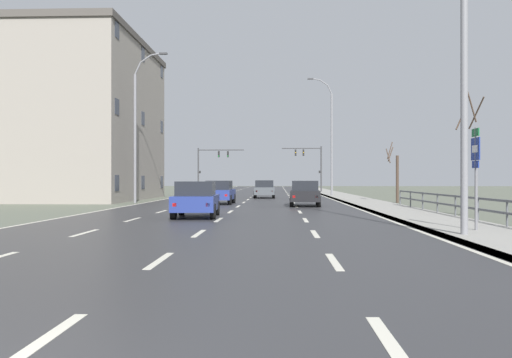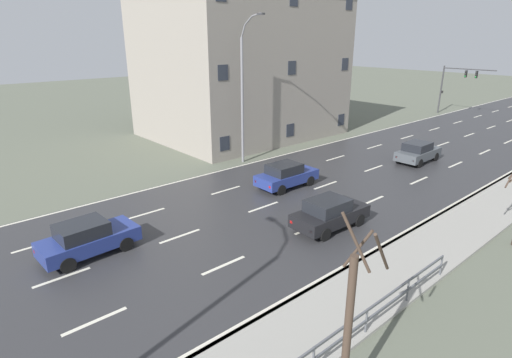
{
  "view_description": "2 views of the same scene",
  "coord_description": "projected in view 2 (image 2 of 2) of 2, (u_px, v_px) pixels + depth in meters",
  "views": [
    {
      "loc": [
        2.38,
        -3.28,
        1.66
      ],
      "look_at": [
        -0.43,
        66.47,
        1.7
      ],
      "focal_mm": 37.5,
      "sensor_mm": 36.0,
      "label": 1
    },
    {
      "loc": [
        15.64,
        14.81,
        9.09
      ],
      "look_at": [
        0.0,
        28.44,
        1.82
      ],
      "focal_mm": 28.64,
      "sensor_mm": 36.0,
      "label": 2
    }
  ],
  "objects": [
    {
      "name": "car_near_left",
      "position": [
        330.0,
        213.0,
        20.22
      ],
      "size": [
        1.97,
        4.17,
        1.57
      ],
      "rotation": [
        0.0,
        0.0,
        -0.04
      ],
      "color": "black",
      "rests_on": "ground"
    },
    {
      "name": "street_lamp_left_bank",
      "position": [
        243.0,
        93.0,
        29.46
      ],
      "size": [
        2.38,
        0.24,
        10.56
      ],
      "color": "slate",
      "rests_on": "ground"
    },
    {
      "name": "ground_plane",
      "position": [
        429.0,
        150.0,
        34.73
      ],
      "size": [
        160.0,
        160.0,
        0.12
      ],
      "color": "#5B6051"
    },
    {
      "name": "car_far_right",
      "position": [
        87.0,
        238.0,
        17.71
      ],
      "size": [
        2.0,
        4.18,
        1.57
      ],
      "rotation": [
        0.0,
        0.0,
        0.05
      ],
      "color": "navy",
      "rests_on": "ground"
    },
    {
      "name": "brick_building",
      "position": [
        241.0,
        65.0,
        38.37
      ],
      "size": [
        13.55,
        16.88,
        12.95
      ],
      "color": "gray",
      "rests_on": "ground"
    },
    {
      "name": "car_mid_centre",
      "position": [
        286.0,
        175.0,
        25.76
      ],
      "size": [
        1.9,
        4.13,
        1.57
      ],
      "rotation": [
        0.0,
        0.0,
        -0.02
      ],
      "color": "navy",
      "rests_on": "ground"
    },
    {
      "name": "car_distant",
      "position": [
        418.0,
        152.0,
        30.9
      ],
      "size": [
        1.91,
        4.14,
        1.57
      ],
      "rotation": [
        0.0,
        0.0,
        0.02
      ],
      "color": "#474C51",
      "rests_on": "ground"
    },
    {
      "name": "traffic_signal_left",
      "position": [
        455.0,
        81.0,
        48.84
      ],
      "size": [
        6.03,
        0.36,
        5.72
      ],
      "color": "#38383A",
      "rests_on": "ground"
    },
    {
      "name": "road_asphalt_strip",
      "position": [
        486.0,
        129.0,
        42.15
      ],
      "size": [
        14.0,
        120.0,
        0.03
      ],
      "color": "#303033",
      "rests_on": "ground"
    },
    {
      "name": "bare_tree_near",
      "position": [
        349.0,
        329.0,
        9.71
      ],
      "size": [
        1.13,
        1.25,
        5.66
      ],
      "color": "#423328",
      "rests_on": "ground"
    }
  ]
}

